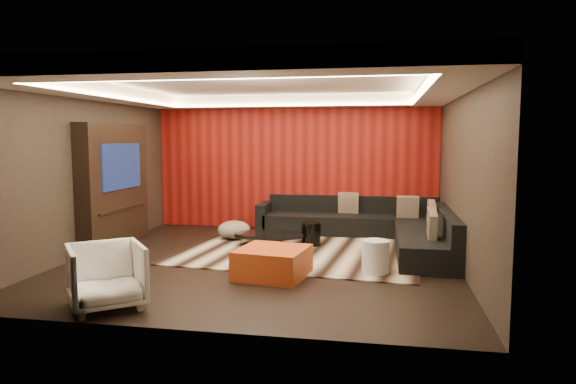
% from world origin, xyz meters
% --- Properties ---
extents(floor, '(6.00, 6.00, 0.02)m').
position_xyz_m(floor, '(0.00, 0.00, -0.01)').
color(floor, black).
rests_on(floor, ground).
extents(ceiling, '(6.00, 6.00, 0.02)m').
position_xyz_m(ceiling, '(0.00, 0.00, 2.81)').
color(ceiling, silver).
rests_on(ceiling, ground).
extents(wall_back, '(6.00, 0.02, 2.80)m').
position_xyz_m(wall_back, '(0.00, 3.01, 1.40)').
color(wall_back, black).
rests_on(wall_back, ground).
extents(wall_left, '(0.02, 6.00, 2.80)m').
position_xyz_m(wall_left, '(-3.01, 0.00, 1.40)').
color(wall_left, black).
rests_on(wall_left, ground).
extents(wall_right, '(0.02, 6.00, 2.80)m').
position_xyz_m(wall_right, '(3.01, 0.00, 1.40)').
color(wall_right, black).
rests_on(wall_right, ground).
extents(red_feature_wall, '(5.98, 0.05, 2.78)m').
position_xyz_m(red_feature_wall, '(0.00, 2.97, 1.40)').
color(red_feature_wall, '#6B0C0A').
rests_on(red_feature_wall, ground).
extents(soffit_back, '(6.00, 0.60, 0.22)m').
position_xyz_m(soffit_back, '(0.00, 2.70, 2.69)').
color(soffit_back, silver).
rests_on(soffit_back, ground).
extents(soffit_front, '(6.00, 0.60, 0.22)m').
position_xyz_m(soffit_front, '(0.00, -2.70, 2.69)').
color(soffit_front, silver).
rests_on(soffit_front, ground).
extents(soffit_left, '(0.60, 4.80, 0.22)m').
position_xyz_m(soffit_left, '(-2.70, 0.00, 2.69)').
color(soffit_left, silver).
rests_on(soffit_left, ground).
extents(soffit_right, '(0.60, 4.80, 0.22)m').
position_xyz_m(soffit_right, '(2.70, 0.00, 2.69)').
color(soffit_right, silver).
rests_on(soffit_right, ground).
extents(cove_back, '(4.80, 0.08, 0.04)m').
position_xyz_m(cove_back, '(0.00, 2.36, 2.60)').
color(cove_back, '#FFD899').
rests_on(cove_back, ground).
extents(cove_front, '(4.80, 0.08, 0.04)m').
position_xyz_m(cove_front, '(0.00, -2.36, 2.60)').
color(cove_front, '#FFD899').
rests_on(cove_front, ground).
extents(cove_left, '(0.08, 4.80, 0.04)m').
position_xyz_m(cove_left, '(-2.36, 0.00, 2.60)').
color(cove_left, '#FFD899').
rests_on(cove_left, ground).
extents(cove_right, '(0.08, 4.80, 0.04)m').
position_xyz_m(cove_right, '(2.36, 0.00, 2.60)').
color(cove_right, '#FFD899').
rests_on(cove_right, ground).
extents(tv_surround, '(0.30, 2.00, 2.20)m').
position_xyz_m(tv_surround, '(-2.85, 0.60, 1.10)').
color(tv_surround, black).
rests_on(tv_surround, ground).
extents(tv_screen, '(0.04, 1.30, 0.80)m').
position_xyz_m(tv_screen, '(-2.69, 0.60, 1.45)').
color(tv_screen, black).
rests_on(tv_screen, ground).
extents(tv_shelf, '(0.04, 1.60, 0.04)m').
position_xyz_m(tv_shelf, '(-2.69, 0.60, 0.70)').
color(tv_shelf, black).
rests_on(tv_shelf, ground).
extents(rug, '(4.28, 3.38, 0.02)m').
position_xyz_m(rug, '(0.51, 0.73, 0.01)').
color(rug, '#C1AA8D').
rests_on(rug, floor).
extents(coffee_table, '(1.45, 1.45, 0.22)m').
position_xyz_m(coffee_table, '(-0.13, 1.15, 0.13)').
color(coffee_table, black).
rests_on(coffee_table, rug).
extents(drum_stool, '(0.39, 0.39, 0.41)m').
position_xyz_m(drum_stool, '(0.60, 1.28, 0.22)').
color(drum_stool, black).
rests_on(drum_stool, rug).
extents(striped_pouf, '(0.68, 0.68, 0.35)m').
position_xyz_m(striped_pouf, '(-0.94, 1.60, 0.19)').
color(striped_pouf, beige).
rests_on(striped_pouf, rug).
extents(white_side_table, '(0.47, 0.47, 0.49)m').
position_xyz_m(white_side_table, '(1.77, -0.45, 0.25)').
color(white_side_table, silver).
rests_on(white_side_table, floor).
extents(orange_ottoman, '(1.05, 1.05, 0.41)m').
position_xyz_m(orange_ottoman, '(0.35, -0.85, 0.20)').
color(orange_ottoman, '#B04C16').
rests_on(orange_ottoman, floor).
extents(armchair, '(1.14, 1.14, 0.75)m').
position_xyz_m(armchair, '(-1.25, -2.50, 0.37)').
color(armchair, white).
rests_on(armchair, floor).
extents(sectional_sofa, '(3.65, 3.50, 0.75)m').
position_xyz_m(sectional_sofa, '(1.73, 1.86, 0.26)').
color(sectional_sofa, black).
rests_on(sectional_sofa, floor).
extents(throw_pillows, '(1.80, 2.81, 0.50)m').
position_xyz_m(throw_pillows, '(2.21, 1.69, 0.62)').
color(throw_pillows, beige).
rests_on(throw_pillows, sectional_sofa).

